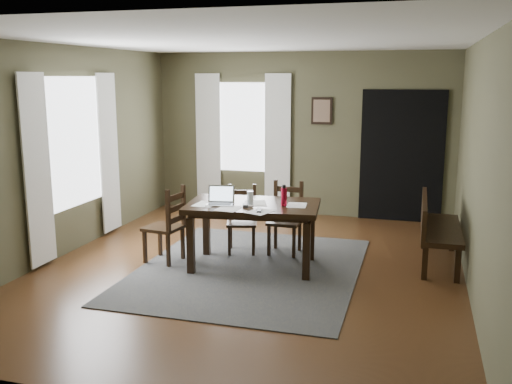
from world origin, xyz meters
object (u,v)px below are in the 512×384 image
(chair_back_right, at_px, (286,219))
(water_bottle, at_px, (284,196))
(bench, at_px, (435,225))
(chair_end, at_px, (167,226))
(dining_table, at_px, (253,211))
(chair_back_left, at_px, (242,220))
(laptop, at_px, (221,199))

(chair_back_right, xyz_separation_m, water_bottle, (0.13, -0.68, 0.45))
(chair_back_right, height_order, bench, chair_back_right)
(chair_end, relative_size, chair_back_right, 1.02)
(bench, height_order, water_bottle, water_bottle)
(dining_table, height_order, chair_back_left, chair_back_left)
(bench, bearing_deg, laptop, 109.35)
(bench, relative_size, laptop, 4.12)
(chair_back_left, relative_size, bench, 0.60)
(chair_end, bearing_deg, dining_table, 104.35)
(chair_end, bearing_deg, bench, 112.86)
(chair_back_left, relative_size, water_bottle, 3.53)
(water_bottle, bearing_deg, bench, 23.36)
(chair_back_right, relative_size, laptop, 2.63)
(bench, bearing_deg, chair_back_left, 94.25)
(chair_end, xyz_separation_m, laptop, (0.72, -0.01, 0.38))
(chair_end, relative_size, bench, 0.65)
(chair_back_left, bearing_deg, water_bottle, -54.22)
(water_bottle, bearing_deg, chair_back_left, 140.82)
(chair_back_left, bearing_deg, bench, -10.79)
(dining_table, distance_m, chair_back_left, 0.70)
(chair_back_left, height_order, chair_back_right, chair_back_right)
(chair_back_left, relative_size, chair_back_right, 0.94)
(chair_back_left, distance_m, chair_back_right, 0.58)
(chair_end, height_order, chair_back_left, chair_end)
(chair_back_left, xyz_separation_m, bench, (2.44, 0.18, 0.06))
(dining_table, relative_size, chair_back_left, 1.89)
(chair_back_right, distance_m, bench, 1.88)
(chair_back_left, bearing_deg, chair_back_right, -4.11)
(dining_table, xyz_separation_m, chair_end, (-1.08, -0.13, -0.23))
(chair_end, distance_m, laptop, 0.81)
(bench, relative_size, water_bottle, 5.91)
(bench, distance_m, water_bottle, 1.94)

